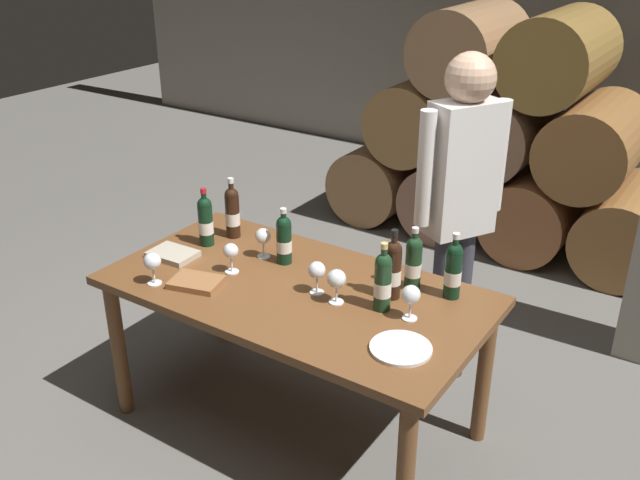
{
  "coord_description": "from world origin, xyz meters",
  "views": [
    {
      "loc": [
        1.6,
        -2.21,
        2.28
      ],
      "look_at": [
        0.0,
        0.2,
        0.91
      ],
      "focal_mm": 39.44,
      "sensor_mm": 36.0,
      "label": 1
    }
  ],
  "objects": [
    {
      "name": "ground_plane",
      "position": [
        0.0,
        0.0,
        0.0
      ],
      "size": [
        14.0,
        14.0,
        0.0
      ],
      "primitive_type": "plane",
      "color": "#66635E"
    },
    {
      "name": "cellar_back_wall",
      "position": [
        0.0,
        4.2,
        1.4
      ],
      "size": [
        10.0,
        0.24,
        2.8
      ],
      "primitive_type": "cube",
      "color": "gray",
      "rests_on": "ground_plane"
    },
    {
      "name": "barrel_stack",
      "position": [
        -0.0,
        2.6,
        0.72
      ],
      "size": [
        2.49,
        0.9,
        1.69
      ],
      "color": "olive",
      "rests_on": "ground_plane"
    },
    {
      "name": "dining_table",
      "position": [
        0.0,
        0.0,
        0.67
      ],
      "size": [
        1.7,
        0.9,
        0.76
      ],
      "color": "brown",
      "rests_on": "ground_plane"
    },
    {
      "name": "wine_bottle_0",
      "position": [
        -0.62,
        0.11,
        0.89
      ],
      "size": [
        0.07,
        0.07,
        0.3
      ],
      "color": "black",
      "rests_on": "dining_table"
    },
    {
      "name": "wine_bottle_1",
      "position": [
        -0.18,
        0.17,
        0.88
      ],
      "size": [
        0.07,
        0.07,
        0.28
      ],
      "color": "black",
      "rests_on": "dining_table"
    },
    {
      "name": "wine_bottle_2",
      "position": [
        0.43,
        0.28,
        0.89
      ],
      "size": [
        0.07,
        0.07,
        0.29
      ],
      "color": "#19381E",
      "rests_on": "dining_table"
    },
    {
      "name": "wine_bottle_3",
      "position": [
        0.41,
        0.05,
        0.89
      ],
      "size": [
        0.07,
        0.07,
        0.3
      ],
      "color": "#19381E",
      "rests_on": "dining_table"
    },
    {
      "name": "wine_bottle_4",
      "position": [
        0.4,
        0.16,
        0.9
      ],
      "size": [
        0.07,
        0.07,
        0.32
      ],
      "color": "black",
      "rests_on": "dining_table"
    },
    {
      "name": "wine_bottle_5",
      "position": [
        0.61,
        0.3,
        0.89
      ],
      "size": [
        0.07,
        0.07,
        0.3
      ],
      "color": "black",
      "rests_on": "dining_table"
    },
    {
      "name": "wine_bottle_6",
      "position": [
        -0.57,
        0.26,
        0.9
      ],
      "size": [
        0.07,
        0.07,
        0.32
      ],
      "color": "black",
      "rests_on": "dining_table"
    },
    {
      "name": "wine_glass_0",
      "position": [
        0.55,
        0.04,
        0.87
      ],
      "size": [
        0.08,
        0.08,
        0.15
      ],
      "color": "white",
      "rests_on": "dining_table"
    },
    {
      "name": "wine_glass_1",
      "position": [
        -0.3,
        0.16,
        0.87
      ],
      "size": [
        0.07,
        0.07,
        0.15
      ],
      "color": "white",
      "rests_on": "dining_table"
    },
    {
      "name": "wine_glass_2",
      "position": [
        -0.32,
        -0.05,
        0.86
      ],
      "size": [
        0.07,
        0.07,
        0.14
      ],
      "color": "white",
      "rests_on": "dining_table"
    },
    {
      "name": "wine_glass_3",
      "position": [
        0.11,
        0.01,
        0.87
      ],
      "size": [
        0.08,
        0.08,
        0.15
      ],
      "color": "white",
      "rests_on": "dining_table"
    },
    {
      "name": "wine_glass_4",
      "position": [
        -0.54,
        -0.32,
        0.87
      ],
      "size": [
        0.08,
        0.08,
        0.15
      ],
      "color": "white",
      "rests_on": "dining_table"
    },
    {
      "name": "wine_glass_5",
      "position": [
        0.23,
        -0.02,
        0.87
      ],
      "size": [
        0.08,
        0.08,
        0.16
      ],
      "color": "white",
      "rests_on": "dining_table"
    },
    {
      "name": "tasting_notebook",
      "position": [
        -0.66,
        -0.08,
        0.77
      ],
      "size": [
        0.23,
        0.17,
        0.03
      ],
      "primitive_type": "cube",
      "rotation": [
        0.0,
        0.0,
        0.04
      ],
      "color": "#B2A893",
      "rests_on": "dining_table"
    },
    {
      "name": "leather_ledger",
      "position": [
        -0.37,
        -0.23,
        0.77
      ],
      "size": [
        0.25,
        0.21,
        0.03
      ],
      "primitive_type": "cube",
      "rotation": [
        0.0,
        0.0,
        0.26
      ],
      "color": "#936038",
      "rests_on": "dining_table"
    },
    {
      "name": "serving_plate",
      "position": [
        0.62,
        -0.18,
        0.77
      ],
      "size": [
        0.24,
        0.24,
        0.01
      ],
      "primitive_type": "cylinder",
      "color": "white",
      "rests_on": "dining_table"
    },
    {
      "name": "sommelier_presenting",
      "position": [
        0.43,
        0.75,
        1.04
      ],
      "size": [
        0.32,
        0.44,
        1.72
      ],
      "color": "#383842",
      "rests_on": "ground_plane"
    }
  ]
}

